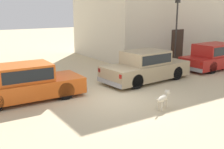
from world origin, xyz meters
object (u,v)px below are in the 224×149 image
Objects in this scene: parked_sedan_second at (146,66)px; street_lamp at (177,23)px; parked_sedan_third at (215,56)px; parked_sedan_nearest at (25,82)px; stray_dog_spotted at (164,98)px.

street_lamp reaches higher than parked_sedan_second.
street_lamp reaches higher than parked_sedan_third.
parked_sedan_third is 1.18× the size of street_lamp.
stray_dog_spotted is (3.80, -3.55, -0.30)m from parked_sedan_nearest.
parked_sedan_nearest is 0.95× the size of parked_sedan_third.
parked_sedan_third is 4.63× the size of stray_dog_spotted.
parked_sedan_nearest is at bearing 114.37° from stray_dog_spotted.
parked_sedan_second is 3.86m from stray_dog_spotted.
parked_sedan_third is (5.24, 0.03, 0.01)m from parked_sedan_second.
parked_sedan_second reaches higher than parked_sedan_nearest.
parked_sedan_third reaches higher than stray_dog_spotted.
street_lamp reaches higher than parked_sedan_nearest.
parked_sedan_second is at bearing 37.20° from stray_dog_spotted.
parked_sedan_nearest is at bearing -168.71° from street_lamp.
street_lamp is (6.15, 5.54, 2.19)m from stray_dog_spotted.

